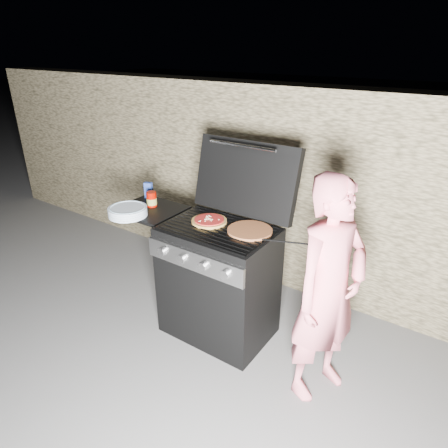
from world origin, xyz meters
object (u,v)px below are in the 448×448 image
Objects in this scene: pizza_topped at (209,220)px; person at (328,292)px; gas_grill at (193,272)px; sauce_jar at (152,199)px.

person is at bearing -6.68° from pizza_topped.
gas_grill is at bearing 107.72° from person.
gas_grill is at bearing -166.34° from pizza_topped.
pizza_topped is 0.17× the size of person.
pizza_topped is 0.58m from sauce_jar.
sauce_jar is 0.08× the size of person.
sauce_jar reaches higher than gas_grill.
pizza_topped is 1.00m from person.
sauce_jar is at bearing 174.39° from gas_grill.
person is (0.97, -0.11, -0.19)m from pizza_topped.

